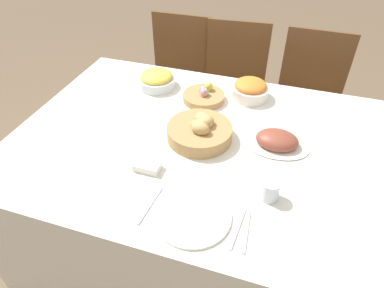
{
  "coord_description": "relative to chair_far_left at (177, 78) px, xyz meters",
  "views": [
    {
      "loc": [
        0.34,
        -1.13,
        1.69
      ],
      "look_at": [
        0.0,
        -0.09,
        0.78
      ],
      "focal_mm": 32.0,
      "sensor_mm": 36.0,
      "label": 1
    }
  ],
  "objects": [
    {
      "name": "chair_far_center",
      "position": [
        0.41,
        -0.0,
        0.0
      ],
      "size": [
        0.45,
        0.45,
        0.9
      ],
      "rotation": [
        0.0,
        0.0,
        0.09
      ],
      "color": "brown",
      "rests_on": "ground"
    },
    {
      "name": "dining_table",
      "position": [
        0.44,
        -0.93,
        -0.11
      ],
      "size": [
        1.64,
        1.19,
        0.74
      ],
      "color": "white",
      "rests_on": "ground"
    },
    {
      "name": "chair_far_left",
      "position": [
        0.0,
        0.0,
        0.0
      ],
      "size": [
        0.43,
        0.43,
        0.9
      ],
      "rotation": [
        0.0,
        0.0,
        0.01
      ],
      "color": "brown",
      "rests_on": "ground"
    },
    {
      "name": "butter_dish",
      "position": [
        0.31,
        -1.17,
        0.27
      ],
      "size": [
        0.1,
        0.06,
        0.03
      ],
      "color": "silver",
      "rests_on": "dining_table"
    },
    {
      "name": "carrot_bowl",
      "position": [
        0.6,
        -0.51,
        0.3
      ],
      "size": [
        0.19,
        0.19,
        0.1
      ],
      "color": "silver",
      "rests_on": "dining_table"
    },
    {
      "name": "fork",
      "position": [
        0.39,
        -1.35,
        0.26
      ],
      "size": [
        0.02,
        0.18,
        0.0
      ],
      "rotation": [
        0.0,
        0.0,
        -0.08
      ],
      "color": "#B7B7BC",
      "rests_on": "dining_table"
    },
    {
      "name": "knife",
      "position": [
        0.71,
        -1.35,
        0.26
      ],
      "size": [
        0.02,
        0.18,
        0.0
      ],
      "rotation": [
        0.0,
        0.0,
        -0.08
      ],
      "color": "#B7B7BC",
      "rests_on": "dining_table"
    },
    {
      "name": "dinner_plate",
      "position": [
        0.55,
        -1.35,
        0.26
      ],
      "size": [
        0.27,
        0.27,
        0.01
      ],
      "color": "silver",
      "rests_on": "dining_table"
    },
    {
      "name": "ground_plane",
      "position": [
        0.44,
        -0.93,
        -0.49
      ],
      "size": [
        12.0,
        12.0,
        0.0
      ],
      "primitive_type": "plane",
      "color": "brown"
    },
    {
      "name": "ham_platter",
      "position": [
        0.78,
        -0.87,
        0.28
      ],
      "size": [
        0.28,
        0.2,
        0.07
      ],
      "color": "silver",
      "rests_on": "dining_table"
    },
    {
      "name": "spoon",
      "position": [
        0.74,
        -1.35,
        0.26
      ],
      "size": [
        0.02,
        0.18,
        0.0
      ],
      "rotation": [
        0.0,
        0.0,
        0.08
      ],
      "color": "#B7B7BC",
      "rests_on": "dining_table"
    },
    {
      "name": "egg_basket",
      "position": [
        0.38,
        -0.61,
        0.28
      ],
      "size": [
        0.21,
        0.21,
        0.08
      ],
      "color": "#AD8451",
      "rests_on": "dining_table"
    },
    {
      "name": "chair_far_right",
      "position": [
        0.92,
        -0.0,
        0.0
      ],
      "size": [
        0.43,
        0.43,
        0.9
      ],
      "rotation": [
        0.0,
        0.0,
        -0.02
      ],
      "color": "brown",
      "rests_on": "ground"
    },
    {
      "name": "bread_basket",
      "position": [
        0.45,
        -0.92,
        0.3
      ],
      "size": [
        0.29,
        0.29,
        0.11
      ],
      "color": "#AD8451",
      "rests_on": "dining_table"
    },
    {
      "name": "pineapple_bowl",
      "position": [
        0.09,
        -0.56,
        0.3
      ],
      "size": [
        0.2,
        0.2,
        0.09
      ],
      "color": "silver",
      "rests_on": "dining_table"
    },
    {
      "name": "drinking_cup",
      "position": [
        0.79,
        -1.18,
        0.3
      ],
      "size": [
        0.07,
        0.07,
        0.08
      ],
      "color": "silver",
      "rests_on": "dining_table"
    }
  ]
}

